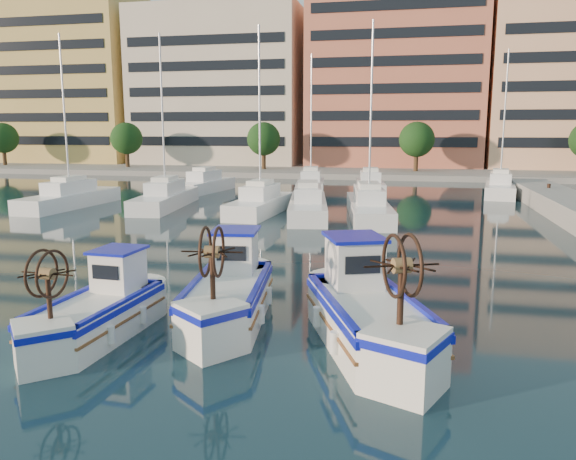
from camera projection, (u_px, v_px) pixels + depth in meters
name	position (u px, v px, depth m)	size (l,w,h in m)	color
ground	(268.00, 346.00, 13.82)	(300.00, 300.00, 0.00)	#17303C
waterfront	(459.00, 84.00, 72.56)	(180.00, 40.00, 25.60)	gray
yacht_marina	(316.00, 196.00, 40.86)	(40.04, 24.04, 11.50)	white
fishing_boat_a	(99.00, 309.00, 14.39)	(1.96, 4.33, 2.67)	white
fishing_boat_b	(229.00, 291.00, 15.67)	(2.55, 4.94, 3.01)	white
fishing_boat_c	(367.00, 310.00, 13.78)	(3.76, 5.33, 3.21)	white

